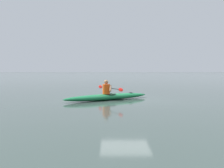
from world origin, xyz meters
The scene contains 3 objects.
ground_plane centered at (0.00, 0.00, 0.00)m, with size 160.00×160.00×0.00m, color #384742.
kayak centered at (0.88, 0.28, 0.15)m, with size 4.31×2.81×0.30m.
kayaker centered at (0.93, 0.31, 0.59)m, with size 1.25×2.16×0.70m.
Camera 1 is at (0.73, 12.54, 1.60)m, focal length 39.96 mm.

